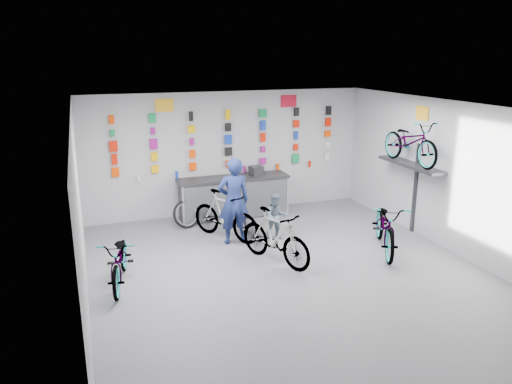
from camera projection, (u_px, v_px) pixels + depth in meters
name	position (u px, v px, depth m)	size (l,w,h in m)	color
floor	(291.00, 275.00, 9.05)	(8.00, 8.00, 0.00)	#57575D
ceiling	(295.00, 109.00, 8.24)	(8.00, 8.00, 0.00)	white
wall_back	(228.00, 153.00, 12.27)	(7.00, 7.00, 0.00)	#ACACAE
wall_front	(452.00, 300.00, 5.02)	(7.00, 7.00, 0.00)	#ACACAE
wall_left	(80.00, 217.00, 7.52)	(8.00, 8.00, 0.00)	#ACACAE
wall_right	(457.00, 179.00, 9.77)	(8.00, 8.00, 0.00)	#ACACAE
counter	(234.00, 197.00, 12.13)	(2.70, 0.66, 1.00)	black
merch_wall	(226.00, 142.00, 12.11)	(5.57, 0.08, 1.57)	#FF3E00
wall_bracket	(411.00, 168.00, 10.82)	(0.39, 1.90, 2.00)	#333338
sign_left	(164.00, 105.00, 11.44)	(0.42, 0.02, 0.30)	yellow
sign_right	(289.00, 101.00, 12.44)	(0.42, 0.02, 0.30)	red
sign_side	(422.00, 113.00, 10.54)	(0.02, 0.40, 0.30)	yellow
bike_left	(120.00, 260.00, 8.58)	(0.60, 1.73, 0.91)	gray
bike_center	(275.00, 237.00, 9.44)	(0.50, 1.75, 1.05)	gray
bike_right	(386.00, 226.00, 10.03)	(0.70, 2.01, 1.06)	gray
bike_service	(225.00, 215.00, 10.67)	(0.50, 1.77, 1.06)	gray
bike_wall	(411.00, 142.00, 10.63)	(0.63, 1.80, 0.95)	gray
clerk	(234.00, 201.00, 10.34)	(0.67, 0.44, 1.84)	navy
customer	(276.00, 217.00, 10.62)	(0.50, 0.39, 1.03)	slate
spare_wheel	(186.00, 214.00, 11.44)	(0.71, 0.43, 0.64)	black
register	(256.00, 171.00, 12.16)	(0.28, 0.30, 0.22)	black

